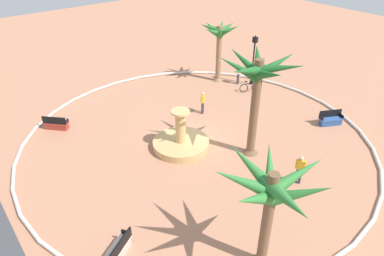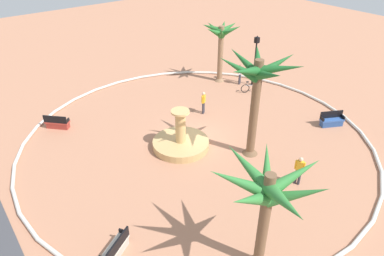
{
  "view_description": "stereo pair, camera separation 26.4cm",
  "coord_description": "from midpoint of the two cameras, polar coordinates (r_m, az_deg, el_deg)",
  "views": [
    {
      "loc": [
        -14.4,
        11.83,
        12.31
      ],
      "look_at": [
        -0.03,
        0.39,
        1.0
      ],
      "focal_mm": 32.82,
      "sensor_mm": 36.0,
      "label": 1
    },
    {
      "loc": [
        -14.56,
        11.62,
        12.31
      ],
      "look_at": [
        -0.03,
        0.39,
        1.0
      ],
      "focal_mm": 32.82,
      "sensor_mm": 36.0,
      "label": 2
    }
  ],
  "objects": [
    {
      "name": "ground_plane",
      "position": [
        22.33,
        0.4,
        -1.83
      ],
      "size": [
        80.0,
        80.0,
        0.0
      ],
      "primitive_type": "plane",
      "color": "tan"
    },
    {
      "name": "plaza_curb",
      "position": [
        22.28,
        0.41,
        -1.62
      ],
      "size": [
        21.71,
        21.71,
        0.2
      ],
      "primitive_type": "torus",
      "color": "silver",
      "rests_on": "ground"
    },
    {
      "name": "fountain",
      "position": [
        21.42,
        -2.16,
        -2.35
      ],
      "size": [
        3.45,
        3.45,
        2.55
      ],
      "color": "tan",
      "rests_on": "ground"
    },
    {
      "name": "palm_tree_near_fountain",
      "position": [
        19.12,
        10.19,
        7.52
      ],
      "size": [
        4.5,
        4.61,
        6.15
      ],
      "color": "brown",
      "rests_on": "ground"
    },
    {
      "name": "palm_tree_by_curb",
      "position": [
        13.06,
        12.08,
        -10.34
      ],
      "size": [
        4.42,
        4.34,
        4.91
      ],
      "color": "brown",
      "rests_on": "ground"
    },
    {
      "name": "palm_tree_mid_plaza",
      "position": [
        29.16,
        4.22,
        14.48
      ],
      "size": [
        3.19,
        3.2,
        4.96
      ],
      "color": "#8E6B4C",
      "rests_on": "ground"
    },
    {
      "name": "bench_east",
      "position": [
        15.75,
        -12.41,
        -18.84
      ],
      "size": [
        1.25,
        1.63,
        1.0
      ],
      "color": "beige",
      "rests_on": "ground"
    },
    {
      "name": "bench_west",
      "position": [
        25.45,
        21.31,
        1.23
      ],
      "size": [
        1.18,
        1.65,
        1.0
      ],
      "color": "#335BA8",
      "rests_on": "ground"
    },
    {
      "name": "bench_north",
      "position": [
        24.93,
        -21.46,
        0.55
      ],
      "size": [
        1.5,
        1.47,
        1.0
      ],
      "color": "#B73D33",
      "rests_on": "ground"
    },
    {
      "name": "lamppost",
      "position": [
        29.15,
        9.73,
        11.4
      ],
      "size": [
        0.32,
        0.32,
        4.18
      ],
      "color": "black",
      "rests_on": "ground"
    },
    {
      "name": "bicycle_red_frame",
      "position": [
        28.59,
        9.09,
        6.55
      ],
      "size": [
        0.81,
        1.57,
        0.94
      ],
      "color": "black",
      "rests_on": "ground"
    },
    {
      "name": "person_cyclist_helmet",
      "position": [
        29.66,
        7.3,
        8.85
      ],
      "size": [
        0.33,
        0.49,
        1.71
      ],
      "color": "#33333D",
      "rests_on": "ground"
    },
    {
      "name": "person_cyclist_photo",
      "position": [
        24.83,
        1.45,
        4.34
      ],
      "size": [
        0.35,
        0.46,
        1.67
      ],
      "color": "#33333D",
      "rests_on": "ground"
    },
    {
      "name": "person_pedestrian_stroll",
      "position": [
        19.16,
        16.75,
        -6.3
      ],
      "size": [
        0.49,
        0.32,
        1.71
      ],
      "color": "#33333D",
      "rests_on": "ground"
    }
  ]
}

